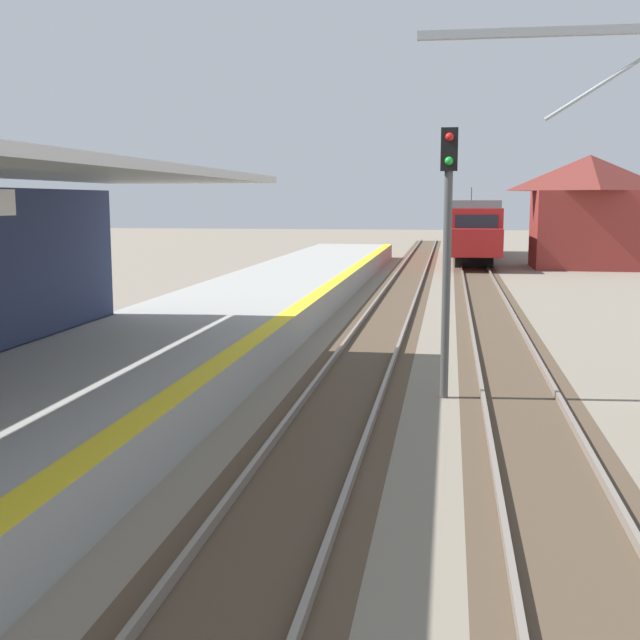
% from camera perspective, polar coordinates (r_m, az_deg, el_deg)
% --- Properties ---
extents(station_platform, '(5.00, 80.00, 0.91)m').
position_cam_1_polar(station_platform, '(17.08, -13.10, -3.32)').
color(station_platform, '#999993').
rests_on(station_platform, ground).
extents(track_pair_nearest_platform, '(2.34, 120.00, 0.16)m').
position_cam_1_polar(track_pair_nearest_platform, '(19.94, 3.19, -2.62)').
color(track_pair_nearest_platform, '#4C3D2D').
rests_on(track_pair_nearest_platform, ground).
extents(track_pair_middle, '(2.34, 120.00, 0.16)m').
position_cam_1_polar(track_pair_middle, '(19.89, 13.00, -2.85)').
color(track_pair_middle, '#4C3D2D').
rests_on(track_pair_middle, ground).
extents(approaching_train, '(2.93, 19.60, 4.76)m').
position_cam_1_polar(approaching_train, '(54.15, 10.61, 6.46)').
color(approaching_train, maroon).
rests_on(approaching_train, ground).
extents(rail_signal_post, '(0.32, 0.34, 5.20)m').
position_cam_1_polar(rail_signal_post, '(15.83, 8.92, 5.91)').
color(rail_signal_post, '#4C4C4C').
rests_on(rail_signal_post, ground).
extents(distant_trackside_house, '(6.60, 5.28, 6.40)m').
position_cam_1_polar(distant_trackside_house, '(49.08, 18.27, 7.36)').
color(distant_trackside_house, maroon).
rests_on(distant_trackside_house, ground).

